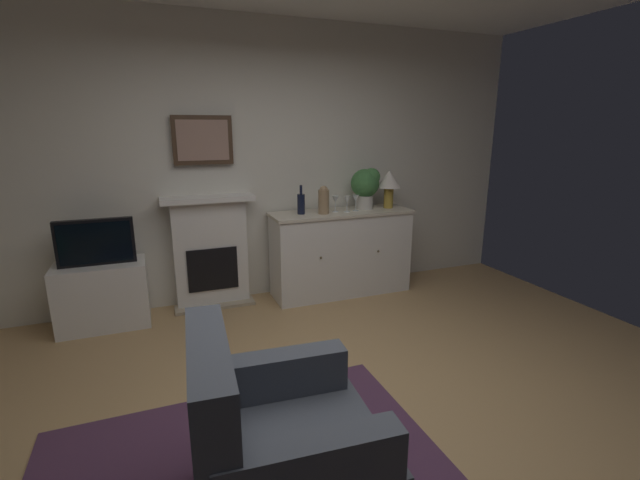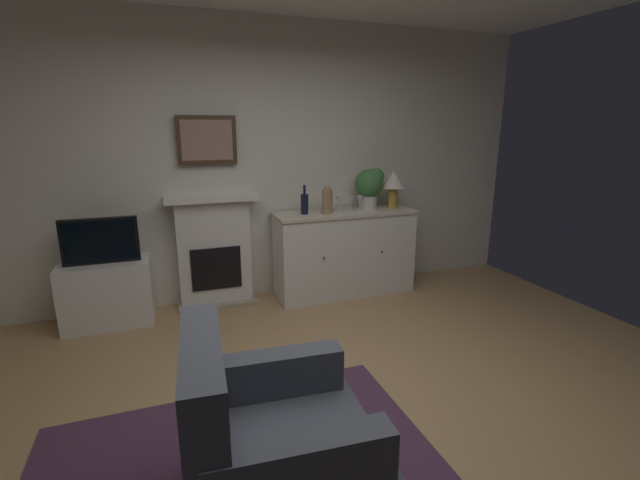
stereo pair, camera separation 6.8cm
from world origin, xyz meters
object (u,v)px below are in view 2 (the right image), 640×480
potted_plant_small (370,185)px  framed_picture (207,140)px  sideboard_cabinet (344,253)px  tv_set (100,241)px  armchair (270,444)px  fireplace_unit (214,251)px  tv_cabinet (108,293)px  table_lamp (393,182)px  vase_decorative (327,200)px  wine_bottle (305,203)px  wine_glass_left (339,200)px  wine_glass_right (360,199)px  wine_glass_center (351,200)px

potted_plant_small → framed_picture: bearing=173.8°
sideboard_cabinet → tv_set: bearing=-179.8°
potted_plant_small → armchair: size_ratio=0.47×
fireplace_unit → potted_plant_small: bearing=-4.6°
tv_cabinet → potted_plant_small: bearing=0.7°
table_lamp → fireplace_unit: bearing=174.6°
fireplace_unit → sideboard_cabinet: 1.34m
fireplace_unit → sideboard_cabinet: size_ratio=0.74×
vase_decorative → table_lamp: bearing=3.7°
wine_bottle → tv_cabinet: 1.99m
table_lamp → wine_glass_left: table_lamp is taller
tv_cabinet → armchair: bearing=-70.2°
wine_glass_left → potted_plant_small: potted_plant_small is taller
wine_bottle → wine_glass_right: 0.58m
framed_picture → tv_set: 1.30m
potted_plant_small → wine_glass_center: bearing=-159.0°
framed_picture → wine_glass_left: 1.41m
fireplace_unit → wine_bottle: (0.89, -0.16, 0.45)m
sideboard_cabinet → tv_set: tv_set is taller
wine_bottle → potted_plant_small: size_ratio=0.67×
table_lamp → potted_plant_small: 0.26m
wine_bottle → wine_glass_right: wine_bottle is taller
table_lamp → potted_plant_small: bearing=169.8°
wine_glass_left → vase_decorative: size_ratio=0.59×
wine_glass_right → fireplace_unit: bearing=171.9°
wine_bottle → tv_set: wine_bottle is taller
wine_glass_left → potted_plant_small: (0.37, 0.05, 0.13)m
wine_glass_left → wine_glass_right: 0.22m
table_lamp → wine_bottle: bearing=179.2°
tv_set → fireplace_unit: bearing=10.8°
tv_cabinet → fireplace_unit: bearing=9.4°
wine_glass_left → armchair: bearing=-118.4°
tv_cabinet → wine_glass_center: bearing=-1.7°
wine_glass_center → vase_decorative: vase_decorative is taller
tv_cabinet → tv_set: bearing=-90.0°
sideboard_cabinet → armchair: armchair is taller
vase_decorative → armchair: (-1.19, -2.42, -0.65)m
framed_picture → tv_set: size_ratio=0.89×
table_lamp → wine_bottle: table_lamp is taller
fireplace_unit → framed_picture: bearing=90.0°
wine_glass_left → wine_glass_center: (0.11, -0.05, 0.00)m
fireplace_unit → wine_glass_left: fireplace_unit is taller
table_lamp → vase_decorative: size_ratio=1.42×
vase_decorative → tv_cabinet: 2.21m
armchair → table_lamp: bearing=51.6°
wine_bottle → wine_glass_center: size_ratio=1.76×
vase_decorative → tv_cabinet: bearing=178.2°
fireplace_unit → sideboard_cabinet: fireplace_unit is taller
framed_picture → armchair: framed_picture is taller
fireplace_unit → wine_glass_center: fireplace_unit is taller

